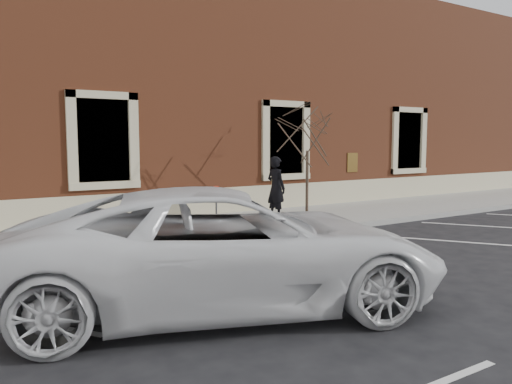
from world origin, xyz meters
TOP-DOWN VIEW (x-y plane):
  - ground at (0.00, 0.00)m, footprint 120.00×120.00m
  - sidewalk_near at (0.00, 1.75)m, footprint 40.00×3.50m
  - curb_near at (0.00, -0.05)m, footprint 40.00×0.12m
  - parking_stripes at (0.00, -2.20)m, footprint 28.00×4.40m
  - building_civic at (0.00, 7.74)m, footprint 40.00×8.62m
  - man at (1.32, 1.63)m, footprint 0.53×0.72m
  - parking_meter at (-1.39, 0.12)m, footprint 0.11×0.08m
  - tree_grate at (2.20, 1.31)m, footprint 1.26×1.26m
  - sapling at (2.20, 1.31)m, footprint 2.14×2.14m
  - white_truck at (-3.32, -3.85)m, footprint 6.84×4.78m

SIDE VIEW (x-z plane):
  - ground at x=0.00m, z-range 0.00..0.00m
  - parking_stripes at x=0.00m, z-range 0.00..0.01m
  - sidewalk_near at x=0.00m, z-range 0.00..0.15m
  - curb_near at x=0.00m, z-range 0.00..0.15m
  - tree_grate at x=2.20m, z-range 0.15..0.18m
  - white_truck at x=-3.32m, z-range 0.00..1.73m
  - parking_meter at x=-1.39m, z-range 0.38..1.59m
  - man at x=1.32m, z-range 0.15..1.96m
  - sapling at x=2.20m, z-range 0.86..4.42m
  - building_civic at x=0.00m, z-range 0.00..8.00m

